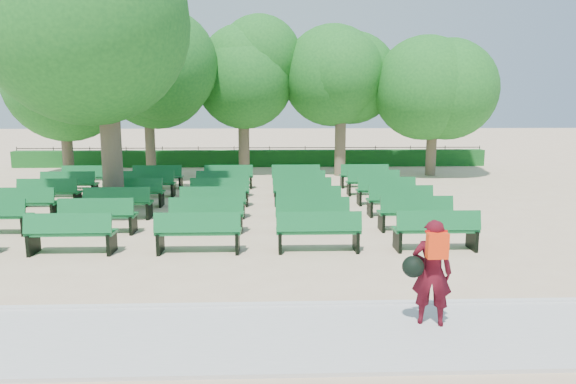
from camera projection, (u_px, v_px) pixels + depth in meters
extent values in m
plane|color=#CFAE89|center=(236.00, 224.00, 14.78)|extent=(120.00, 120.00, 0.00)
cube|color=beige|center=(203.00, 338.00, 7.49)|extent=(30.00, 2.20, 0.06)
cube|color=silver|center=(212.00, 307.00, 8.62)|extent=(30.00, 0.12, 0.10)
cube|color=#16561D|center=(252.00, 158.00, 28.50)|extent=(26.00, 0.70, 0.90)
cube|color=#11622C|center=(217.00, 196.00, 16.49)|extent=(1.99, 0.67, 0.07)
cube|color=#11622C|center=(216.00, 189.00, 16.21)|extent=(1.97, 0.27, 0.46)
cylinder|color=brown|center=(112.00, 157.00, 15.98)|extent=(0.62, 0.62, 3.57)
ellipsoid|color=#1D691F|center=(106.00, 45.00, 15.41)|extent=(5.78, 5.78, 5.20)
imported|color=#470A14|center=(432.00, 272.00, 7.79)|extent=(0.69, 0.55, 1.65)
cube|color=#F5330C|center=(437.00, 246.00, 7.53)|extent=(0.31, 0.15, 0.38)
sphere|color=black|center=(413.00, 267.00, 7.71)|extent=(0.33, 0.33, 0.33)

